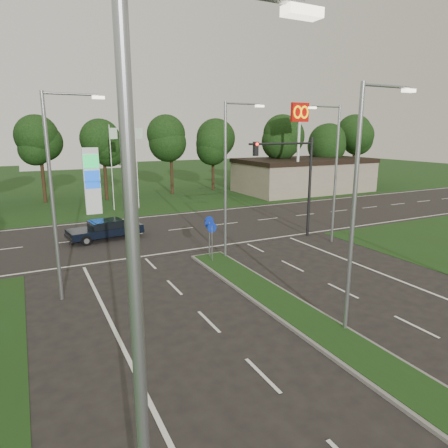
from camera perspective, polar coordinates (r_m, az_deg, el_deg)
name	(u,v)px	position (r m, az deg, el deg)	size (l,w,h in m)	color
verge_far	(98,184)	(60.49, -17.60, 5.48)	(160.00, 50.00, 0.02)	#1B3411
cross_road	(169,231)	(30.74, -7.93, -0.94)	(160.00, 12.00, 0.02)	black
median_kerb	(370,361)	(14.59, 20.08, -17.94)	(2.00, 26.00, 0.12)	slate
commercial_building	(303,175)	(51.43, 11.28, 6.84)	(16.00, 9.00, 4.00)	gray
streetlight_median_near	(359,199)	(14.89, 18.68, 3.46)	(2.53, 0.22, 9.00)	gray
streetlight_median_far	(228,173)	(22.96, 0.64, 7.31)	(2.53, 0.22, 9.00)	gray
streetlight_left_near	(154,330)	(5.02, -9.96, -14.63)	(2.53, 0.22, 9.00)	gray
streetlight_left_far	(56,187)	(18.47, -22.86, 4.87)	(2.53, 0.22, 9.00)	gray
streetlight_right_far	(334,167)	(27.43, 15.40, 7.80)	(2.53, 0.22, 9.00)	gray
traffic_signal	(295,172)	(27.98, 10.13, 7.28)	(5.10, 0.42, 7.00)	black
median_signs	(210,230)	(23.46, -2.00, -0.92)	(1.16, 1.76, 2.38)	gray
gas_pylon	(94,179)	(38.00, -18.04, 6.12)	(5.80, 1.26, 8.00)	silver
mcdonalds_sign	(299,126)	(45.52, 10.73, 13.63)	(2.20, 0.47, 10.40)	silver
treeline_far	(119,137)	(45.25, -14.83, 11.97)	(6.00, 6.00, 9.90)	black
navy_sedan	(105,229)	(29.06, -16.59, -0.71)	(5.15, 2.64, 1.36)	black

